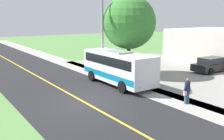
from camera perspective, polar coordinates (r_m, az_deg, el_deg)
ground_plane at (r=17.30m, az=-5.92°, el=-6.96°), size 120.00×120.00×0.00m
road_surface at (r=17.30m, az=-5.92°, el=-6.94°), size 8.00×100.00×0.01m
sidewalk at (r=20.16m, az=7.22°, el=-4.29°), size 2.40×100.00×0.01m
road_centre_line at (r=17.30m, az=-5.92°, el=-6.93°), size 0.16×100.00×0.00m
shuttle_bus_front at (r=21.33m, az=1.34°, el=0.84°), size 2.62×7.25×2.73m
pedestrian_with_bags at (r=17.38m, az=15.90°, el=-4.22°), size 0.72×0.34×1.65m
street_light_pole at (r=23.87m, az=-2.38°, el=8.51°), size 1.97×0.24×7.62m
parked_car_near at (r=28.32m, az=20.69°, el=1.06°), size 4.42×2.05×1.45m
tree_curbside at (r=24.64m, az=3.68°, el=10.18°), size 4.91×4.91×7.36m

